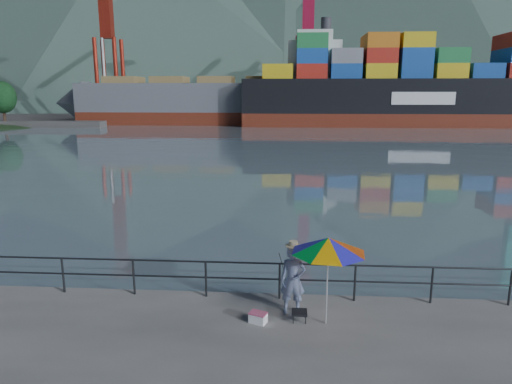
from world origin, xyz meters
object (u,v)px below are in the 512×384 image
cooler_bag (258,318)px  container_ship (425,90)px  fisherman (293,280)px  beach_umbrella (328,245)px  bulk_carrier (233,100)px

cooler_bag → container_ship: (24.01, 70.68, 5.73)m
fisherman → beach_umbrella: size_ratio=0.80×
cooler_bag → container_ship: bearing=93.3°
bulk_carrier → container_ship: 33.36m
beach_umbrella → container_ship: 74.18m
container_ship → bulk_carrier: bearing=175.3°
beach_umbrella → container_ship: (22.38, 70.62, 3.86)m
cooler_bag → bulk_carrier: (-9.18, 73.42, 4.01)m
bulk_carrier → container_ship: size_ratio=0.88×
cooler_bag → bulk_carrier: bulk_carrier is taller
cooler_bag → container_ship: 74.86m
cooler_bag → container_ship: container_ship is taller
beach_umbrella → cooler_bag: 2.49m
cooler_bag → container_ship: size_ratio=0.01×
beach_umbrella → container_ship: container_ship is taller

